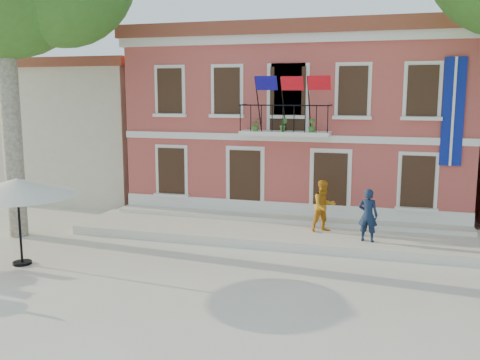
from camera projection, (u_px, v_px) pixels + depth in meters
name	position (u px, v px, depth m)	size (l,w,h in m)	color
ground	(174.00, 272.00, 14.91)	(90.00, 90.00, 0.00)	beige
main_building	(305.00, 119.00, 23.22)	(13.50, 9.59, 7.50)	#B04E3F
neighbor_west	(86.00, 126.00, 27.42)	(9.40, 9.40, 6.40)	beige
terrace	(277.00, 232.00, 18.51)	(14.00, 3.40, 0.30)	silver
patio_umbrella	(17.00, 187.00, 15.19)	(3.41, 3.41, 2.53)	black
pedestrian_navy	(368.00, 215.00, 16.73)	(0.61, 0.40, 1.68)	#101D36
pedestrian_orange	(324.00, 206.00, 17.91)	(0.85, 0.66, 1.75)	#BE7516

